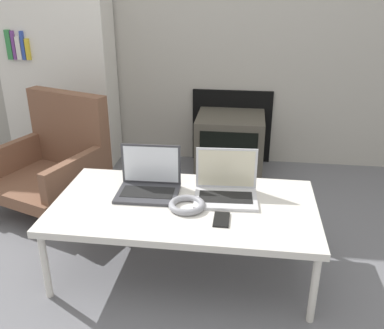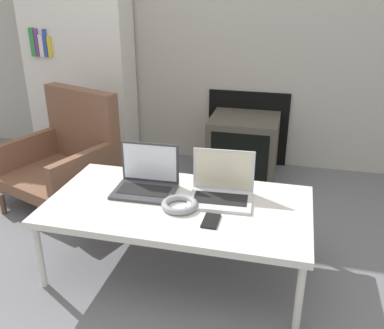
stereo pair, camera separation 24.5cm
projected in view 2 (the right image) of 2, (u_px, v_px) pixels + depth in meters
The scene contains 10 objects.
ground_plane at pixel (159, 311), 2.06m from camera, with size 14.00×14.00×0.00m, color slate.
wall_back at pixel (233, 4), 3.31m from camera, with size 7.00×0.08×2.60m.
table at pixel (178, 208), 2.24m from camera, with size 1.36×0.73×0.40m.
laptop_left at pixel (147, 180), 2.35m from camera, with size 0.34×0.25×0.25m.
laptop_right at pixel (222, 189), 2.26m from camera, with size 0.34×0.26×0.25m.
headphones at pixel (180, 205), 2.17m from camera, with size 0.19×0.19×0.03m.
phone at pixel (211, 221), 2.05m from camera, with size 0.08×0.14×0.01m.
tv at pixel (243, 146), 3.43m from camera, with size 0.53×0.49×0.48m.
armchair at pixel (68, 151), 3.06m from camera, with size 0.82×0.83×0.76m.
bookshelf at pixel (80, 64), 3.60m from camera, with size 0.88×0.32×1.62m.
Camera 2 is at (0.54, -1.52, 1.47)m, focal length 40.00 mm.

